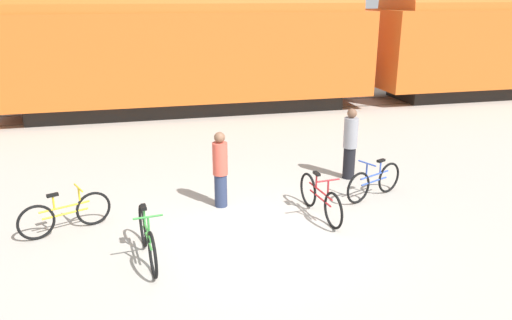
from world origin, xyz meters
TOP-DOWN VIEW (x-y plane):
  - ground_plane at (0.00, 0.00)m, footprint 80.00×80.00m
  - freight_train at (0.00, 10.42)m, footprint 41.57×3.07m
  - rail_near at (0.00, 9.71)m, footprint 53.57×0.07m
  - rail_far at (0.00, 11.14)m, footprint 53.57×0.07m
  - bicycle_green at (-1.93, -0.34)m, footprint 0.46×1.81m
  - bicycle_blue at (2.86, 1.21)m, footprint 1.55×0.73m
  - bicycle_maroon at (1.41, 0.58)m, footprint 0.46×1.79m
  - bicycle_yellow at (-3.35, 1.05)m, footprint 1.58×0.69m
  - person_in_red at (-0.39, 1.54)m, footprint 0.30×0.30m
  - person_in_grey at (2.83, 2.46)m, footprint 0.33×0.33m

SIDE VIEW (x-z plane):
  - ground_plane at x=0.00m, z-range 0.00..0.00m
  - rail_near at x=0.00m, z-range 0.00..0.01m
  - rail_far at x=0.00m, z-range 0.00..0.01m
  - bicycle_yellow at x=-3.35m, z-range -0.06..0.76m
  - bicycle_blue at x=2.86m, z-range -0.06..0.79m
  - bicycle_maroon at x=1.41m, z-range -0.06..0.81m
  - bicycle_green at x=-1.93m, z-range -0.07..0.85m
  - person_in_red at x=-0.39m, z-range 0.01..1.59m
  - person_in_grey at x=2.83m, z-range 0.01..1.69m
  - freight_train at x=0.00m, z-range 0.09..5.12m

